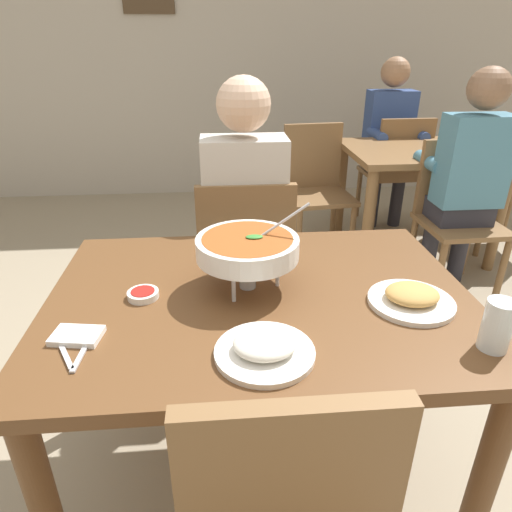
% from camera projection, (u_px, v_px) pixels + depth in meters
% --- Properties ---
extents(ground_plane, '(16.00, 16.00, 0.00)m').
position_uv_depth(ground_plane, '(259.00, 471.00, 1.66)').
color(ground_plane, gray).
extents(cafe_rear_partition, '(10.00, 0.10, 3.00)m').
position_uv_depth(cafe_rear_partition, '(225.00, 29.00, 4.07)').
color(cafe_rear_partition, '#BCB2A3').
rests_on(cafe_rear_partition, ground_plane).
extents(dining_table_main, '(1.24, 0.89, 0.76)m').
position_uv_depth(dining_table_main, '(260.00, 325.00, 1.38)').
color(dining_table_main, brown).
rests_on(dining_table_main, ground_plane).
extents(chair_diner_main, '(0.44, 0.44, 0.90)m').
position_uv_depth(chair_diner_main, '(245.00, 260.00, 2.09)').
color(chair_diner_main, brown).
rests_on(chair_diner_main, ground_plane).
extents(diner_main, '(0.40, 0.45, 1.31)m').
position_uv_depth(diner_main, '(244.00, 209.00, 2.02)').
color(diner_main, '#2D2D38').
rests_on(diner_main, ground_plane).
extents(curry_bowl, '(0.33, 0.30, 0.26)m').
position_uv_depth(curry_bowl, '(247.00, 248.00, 1.31)').
color(curry_bowl, silver).
rests_on(curry_bowl, dining_table_main).
extents(rice_plate, '(0.24, 0.24, 0.06)m').
position_uv_depth(rice_plate, '(265.00, 348.00, 1.06)').
color(rice_plate, white).
rests_on(rice_plate, dining_table_main).
extents(appetizer_plate, '(0.24, 0.24, 0.06)m').
position_uv_depth(appetizer_plate, '(412.00, 298.00, 1.27)').
color(appetizer_plate, white).
rests_on(appetizer_plate, dining_table_main).
extents(sauce_dish, '(0.09, 0.09, 0.02)m').
position_uv_depth(sauce_dish, '(143.00, 294.00, 1.30)').
color(sauce_dish, white).
rests_on(sauce_dish, dining_table_main).
extents(napkin_folded, '(0.13, 0.10, 0.02)m').
position_uv_depth(napkin_folded, '(77.00, 336.00, 1.13)').
color(napkin_folded, white).
rests_on(napkin_folded, dining_table_main).
extents(fork_utensil, '(0.09, 0.15, 0.01)m').
position_uv_depth(fork_utensil, '(63.00, 350.00, 1.08)').
color(fork_utensil, silver).
rests_on(fork_utensil, dining_table_main).
extents(spoon_utensil, '(0.02, 0.17, 0.01)m').
position_uv_depth(spoon_utensil, '(84.00, 349.00, 1.09)').
color(spoon_utensil, silver).
rests_on(spoon_utensil, dining_table_main).
extents(drink_glass, '(0.07, 0.07, 0.13)m').
position_uv_depth(drink_glass, '(497.00, 328.00, 1.07)').
color(drink_glass, silver).
rests_on(drink_glass, dining_table_main).
extents(dining_table_far, '(1.00, 0.80, 0.76)m').
position_uv_depth(dining_table_far, '(419.00, 168.00, 3.11)').
color(dining_table_far, brown).
rests_on(dining_table_far, ground_plane).
extents(chair_bg_left, '(0.45, 0.45, 0.90)m').
position_uv_depth(chair_bg_left, '(456.00, 208.00, 2.72)').
color(chair_bg_left, brown).
rests_on(chair_bg_left, ground_plane).
extents(chair_bg_middle, '(0.45, 0.45, 0.90)m').
position_uv_depth(chair_bg_middle, '(397.00, 167.00, 3.58)').
color(chair_bg_middle, brown).
rests_on(chair_bg_middle, ground_plane).
extents(chair_bg_right, '(0.48, 0.48, 0.90)m').
position_uv_depth(chair_bg_right, '(512.00, 184.00, 3.17)').
color(chair_bg_right, brown).
rests_on(chair_bg_right, ground_plane).
extents(chair_bg_corner, '(0.48, 0.48, 0.90)m').
position_uv_depth(chair_bg_corner, '(315.00, 182.00, 3.20)').
color(chair_bg_corner, brown).
rests_on(chair_bg_corner, ground_plane).
extents(patron_bg_left, '(0.40, 0.45, 1.31)m').
position_uv_depth(patron_bg_left, '(467.00, 172.00, 2.57)').
color(patron_bg_left, '#2D2D38').
rests_on(patron_bg_left, ground_plane).
extents(patron_bg_middle, '(0.40, 0.45, 1.31)m').
position_uv_depth(patron_bg_middle, '(390.00, 134.00, 3.58)').
color(patron_bg_middle, '#2D2D38').
rests_on(patron_bg_middle, ground_plane).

